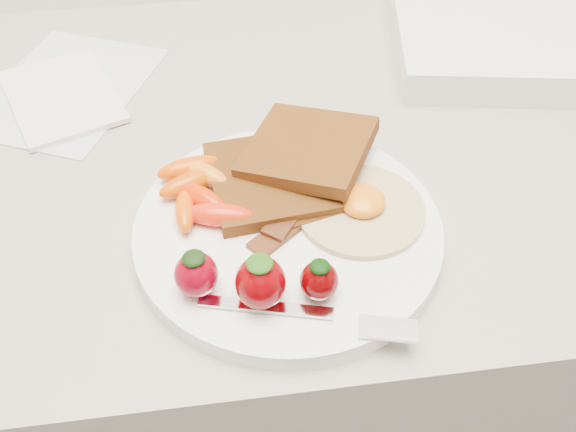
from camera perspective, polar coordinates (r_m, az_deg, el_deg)
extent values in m
cube|color=gray|center=(1.02, -0.20, -12.64)|extent=(2.00, 0.60, 0.90)
cylinder|color=white|center=(0.57, 0.00, -1.33)|extent=(0.27, 0.27, 0.02)
cube|color=black|center=(0.59, -1.26, 3.36)|extent=(0.13, 0.13, 0.01)
cube|color=#32190B|center=(0.60, 1.79, 6.04)|extent=(0.15, 0.15, 0.03)
cylinder|color=beige|center=(0.57, 6.44, 0.57)|extent=(0.14, 0.14, 0.01)
ellipsoid|color=orange|center=(0.57, 6.63, 1.34)|extent=(0.05, 0.05, 0.02)
cube|color=black|center=(0.55, 0.04, -0.91)|extent=(0.08, 0.07, 0.00)
cube|color=black|center=(0.56, 1.56, -0.01)|extent=(0.08, 0.04, 0.00)
cube|color=black|center=(0.56, 0.60, 0.77)|extent=(0.07, 0.08, 0.00)
ellipsoid|color=#C64C00|center=(0.59, -8.76, 2.89)|extent=(0.06, 0.04, 0.02)
ellipsoid|color=red|center=(0.57, -7.67, 1.61)|extent=(0.05, 0.05, 0.02)
ellipsoid|color=#E35002|center=(0.56, -9.16, 0.43)|extent=(0.02, 0.05, 0.02)
ellipsoid|color=orange|center=(0.60, -7.60, 3.79)|extent=(0.06, 0.05, 0.02)
ellipsoid|color=#E04900|center=(0.60, -8.78, 4.24)|extent=(0.06, 0.03, 0.02)
ellipsoid|color=red|center=(0.56, -6.12, 0.10)|extent=(0.07, 0.03, 0.02)
ellipsoid|color=maroon|center=(0.50, -8.15, -5.20)|extent=(0.03, 0.03, 0.04)
ellipsoid|color=black|center=(0.49, -8.39, -3.73)|extent=(0.02, 0.02, 0.01)
ellipsoid|color=#640003|center=(0.49, -2.46, -5.94)|extent=(0.04, 0.04, 0.04)
ellipsoid|color=#1F4D0E|center=(0.47, -2.55, -4.25)|extent=(0.02, 0.02, 0.01)
ellipsoid|color=#4A0002|center=(0.50, 2.78, -5.79)|extent=(0.03, 0.03, 0.03)
ellipsoid|color=black|center=(0.48, 2.85, -4.51)|extent=(0.02, 0.02, 0.01)
cube|color=silver|center=(0.50, -2.01, -8.07)|extent=(0.10, 0.04, 0.00)
cube|color=silver|center=(0.49, 8.93, -9.88)|extent=(0.05, 0.03, 0.00)
cube|color=silver|center=(0.79, -19.11, 10.65)|extent=(0.23, 0.26, 0.00)
cube|color=white|center=(0.77, -19.49, 10.03)|extent=(0.16, 0.18, 0.01)
cube|color=white|center=(0.87, 20.98, 15.23)|extent=(0.38, 0.32, 0.04)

